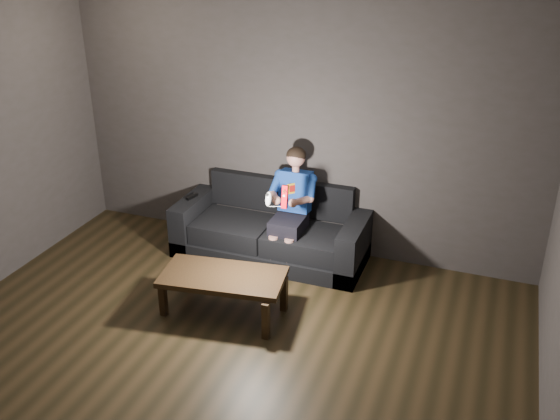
% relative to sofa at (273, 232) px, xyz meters
% --- Properties ---
extents(floor, '(5.00, 5.00, 0.00)m').
position_rel_sofa_xyz_m(floor, '(0.17, -2.19, -0.25)').
color(floor, black).
rests_on(floor, ground).
extents(back_wall, '(5.00, 0.04, 2.70)m').
position_rel_sofa_xyz_m(back_wall, '(0.17, 0.31, 1.10)').
color(back_wall, '#3B3734').
rests_on(back_wall, ground).
extents(ceiling, '(5.00, 5.00, 0.02)m').
position_rel_sofa_xyz_m(ceiling, '(0.17, -2.19, 2.45)').
color(ceiling, beige).
rests_on(ceiling, back_wall).
extents(sofa, '(1.99, 0.86, 0.77)m').
position_rel_sofa_xyz_m(sofa, '(0.00, 0.00, 0.00)').
color(sofa, black).
rests_on(sofa, floor).
extents(child, '(0.47, 0.58, 1.16)m').
position_rel_sofa_xyz_m(child, '(0.23, -0.04, 0.44)').
color(child, black).
rests_on(child, sofa).
extents(wii_remote_red, '(0.06, 0.08, 0.22)m').
position_rel_sofa_xyz_m(wii_remote_red, '(0.32, -0.49, 0.67)').
color(wii_remote_red, red).
rests_on(wii_remote_red, child).
extents(nunchuk_white, '(0.06, 0.09, 0.15)m').
position_rel_sofa_xyz_m(nunchuk_white, '(0.15, -0.49, 0.62)').
color(nunchuk_white, white).
rests_on(nunchuk_white, child).
extents(wii_remote_black, '(0.07, 0.16, 0.03)m').
position_rel_sofa_xyz_m(wii_remote_black, '(-0.90, -0.07, 0.31)').
color(wii_remote_black, black).
rests_on(wii_remote_black, sofa).
extents(coffee_table, '(1.16, 0.69, 0.40)m').
position_rel_sofa_xyz_m(coffee_table, '(-0.02, -1.18, 0.09)').
color(coffee_table, black).
rests_on(coffee_table, floor).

